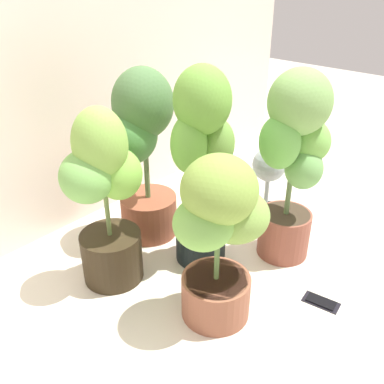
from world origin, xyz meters
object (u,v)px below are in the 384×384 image
(potted_plant_center, at_px, (202,156))
(floor_fan, at_px, (269,171))
(cell_phone, at_px, (321,302))
(potted_plant_front_right, at_px, (294,156))
(potted_plant_front_left, at_px, (219,231))
(potted_plant_back_left, at_px, (105,197))
(potted_plant_back_center, at_px, (142,147))

(potted_plant_center, xyz_separation_m, floor_fan, (0.54, -0.01, -0.26))
(potted_plant_center, bearing_deg, cell_phone, -80.96)
(potted_plant_front_right, bearing_deg, floor_fan, 45.86)
(floor_fan, bearing_deg, potted_plant_front_left, -43.91)
(potted_plant_front_right, distance_m, floor_fan, 0.44)
(potted_plant_front_left, relative_size, potted_plant_back_left, 0.88)
(potted_plant_front_left, xyz_separation_m, potted_plant_back_left, (-0.13, 0.47, 0.02))
(potted_plant_front_right, height_order, potted_plant_center, potted_plant_center)
(cell_phone, bearing_deg, potted_plant_front_right, -130.56)
(potted_plant_back_center, xyz_separation_m, potted_plant_center, (0.03, -0.34, 0.05))
(cell_phone, bearing_deg, floor_fan, -136.17)
(potted_plant_back_center, relative_size, floor_fan, 2.21)
(potted_plant_front_right, relative_size, floor_fan, 2.30)
(potted_plant_front_right, distance_m, potted_plant_center, 0.39)
(cell_phone, height_order, floor_fan, floor_fan)
(potted_plant_front_right, xyz_separation_m, potted_plant_center, (-0.28, 0.27, 0.02))
(potted_plant_back_center, bearing_deg, cell_phone, -82.55)
(potted_plant_front_left, bearing_deg, floor_fan, 19.16)
(potted_plant_back_center, xyz_separation_m, cell_phone, (0.12, -0.90, -0.46))
(potted_plant_front_right, relative_size, cell_phone, 5.70)
(potted_plant_front_left, relative_size, cell_phone, 4.44)
(potted_plant_back_center, height_order, potted_plant_center, potted_plant_center)
(potted_plant_back_center, bearing_deg, potted_plant_front_left, -108.22)
(potted_plant_back_center, height_order, potted_plant_back_left, potted_plant_back_center)
(potted_plant_back_center, relative_size, potted_plant_back_left, 1.08)
(floor_fan, bearing_deg, potted_plant_center, -64.08)
(potted_plant_front_right, distance_m, potted_plant_back_center, 0.68)
(potted_plant_back_left, distance_m, potted_plant_center, 0.42)
(potted_plant_back_left, relative_size, floor_fan, 2.04)
(potted_plant_front_left, height_order, potted_plant_back_left, potted_plant_back_left)
(potted_plant_front_left, xyz_separation_m, potted_plant_back_center, (0.20, 0.61, 0.08))
(potted_plant_back_left, xyz_separation_m, cell_phone, (0.45, -0.76, -0.40))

